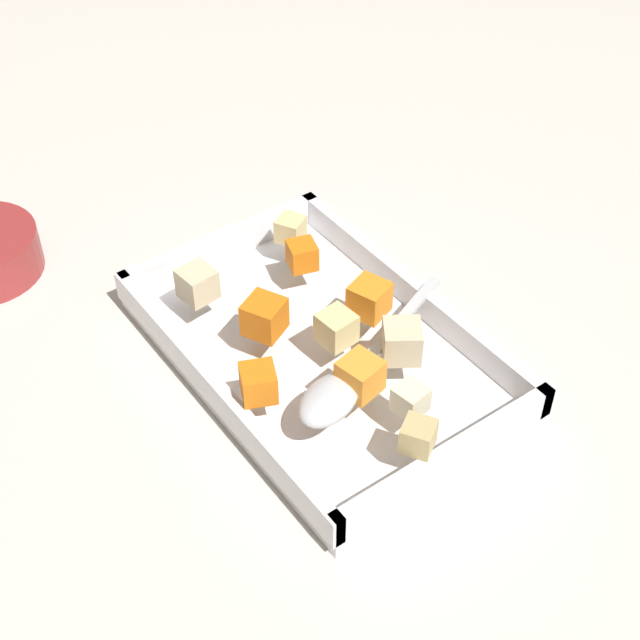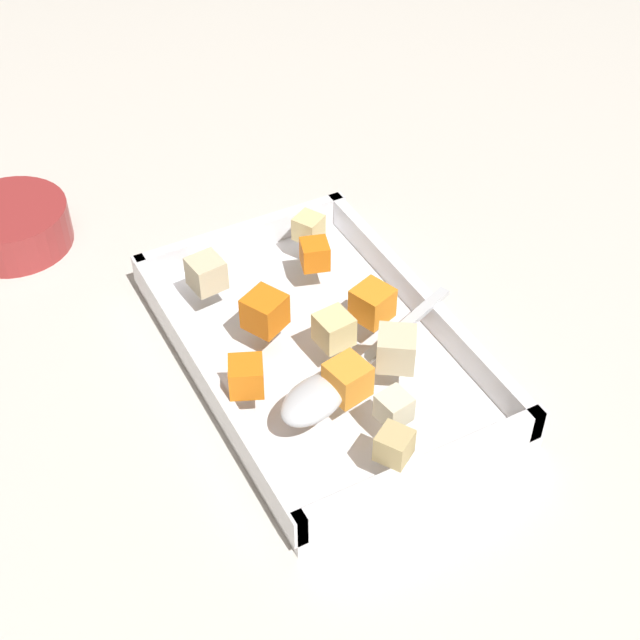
# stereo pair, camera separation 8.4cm
# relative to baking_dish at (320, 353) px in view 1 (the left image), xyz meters

# --- Properties ---
(ground_plane) EXTENTS (4.00, 4.00, 0.00)m
(ground_plane) POSITION_rel_baking_dish_xyz_m (-0.01, 0.00, -0.01)
(ground_plane) COLOR beige
(baking_dish) EXTENTS (0.36, 0.24, 0.05)m
(baking_dish) POSITION_rel_baking_dish_xyz_m (0.00, 0.00, 0.00)
(baking_dish) COLOR silver
(baking_dish) RESTS_ON ground_plane
(carrot_chunk_near_spoon) EXTENTS (0.03, 0.03, 0.03)m
(carrot_chunk_near_spoon) POSITION_rel_baking_dish_xyz_m (-0.08, 0.04, 0.05)
(carrot_chunk_near_spoon) COLOR orange
(carrot_chunk_near_spoon) RESTS_ON baking_dish
(carrot_chunk_mid_left) EXTENTS (0.04, 0.04, 0.03)m
(carrot_chunk_mid_left) POSITION_rel_baking_dish_xyz_m (0.01, 0.05, 0.05)
(carrot_chunk_mid_left) COLOR orange
(carrot_chunk_mid_left) RESTS_ON baking_dish
(carrot_chunk_corner_nw) EXTENTS (0.04, 0.04, 0.03)m
(carrot_chunk_corner_nw) POSITION_rel_baking_dish_xyz_m (-0.03, -0.04, 0.05)
(carrot_chunk_corner_nw) COLOR orange
(carrot_chunk_corner_nw) RESTS_ON baking_dish
(carrot_chunk_far_left) EXTENTS (0.04, 0.04, 0.03)m
(carrot_chunk_far_left) POSITION_rel_baking_dish_xyz_m (0.04, -0.09, 0.05)
(carrot_chunk_far_left) COLOR orange
(carrot_chunk_far_left) RESTS_ON baking_dish
(carrot_chunk_far_right) EXTENTS (0.04, 0.04, 0.03)m
(carrot_chunk_far_right) POSITION_rel_baking_dish_xyz_m (0.08, -0.02, 0.05)
(carrot_chunk_far_right) COLOR orange
(carrot_chunk_far_right) RESTS_ON baking_dish
(potato_chunk_back_center) EXTENTS (0.03, 0.03, 0.03)m
(potato_chunk_back_center) POSITION_rel_baking_dish_xyz_m (0.02, -0.00, 0.05)
(potato_chunk_back_center) COLOR #E0CC89
(potato_chunk_back_center) RESTS_ON baking_dish
(potato_chunk_corner_sw) EXTENTS (0.03, 0.03, 0.03)m
(potato_chunk_corner_sw) POSITION_rel_baking_dish_xyz_m (-0.10, -0.07, 0.05)
(potato_chunk_corner_sw) COLOR beige
(potato_chunk_corner_sw) RESTS_ON baking_dish
(potato_chunk_mid_right) EXTENTS (0.04, 0.04, 0.03)m
(potato_chunk_mid_right) POSITION_rel_baking_dish_xyz_m (0.16, -0.02, 0.04)
(potato_chunk_mid_right) COLOR tan
(potato_chunk_mid_right) RESTS_ON baking_dish
(potato_chunk_corner_ne) EXTENTS (0.03, 0.03, 0.03)m
(potato_chunk_corner_ne) POSITION_rel_baking_dish_xyz_m (-0.12, 0.05, 0.04)
(potato_chunk_corner_ne) COLOR #E0CC89
(potato_chunk_corner_ne) RESTS_ON baking_dish
(potato_chunk_rim_edge) EXTENTS (0.03, 0.03, 0.02)m
(potato_chunk_rim_edge) POSITION_rel_baking_dish_xyz_m (0.12, 0.01, 0.04)
(potato_chunk_rim_edge) COLOR beige
(potato_chunk_rim_edge) RESTS_ON baking_dish
(potato_chunk_heap_top) EXTENTS (0.05, 0.05, 0.03)m
(potato_chunk_heap_top) POSITION_rel_baking_dish_xyz_m (0.07, 0.04, 0.05)
(potato_chunk_heap_top) COLOR beige
(potato_chunk_heap_top) RESTS_ON baking_dish
(serving_spoon) EXTENTS (0.11, 0.22, 0.02)m
(serving_spoon) POSITION_rel_baking_dish_xyz_m (0.08, -0.04, 0.04)
(serving_spoon) COLOR silver
(serving_spoon) RESTS_ON baking_dish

